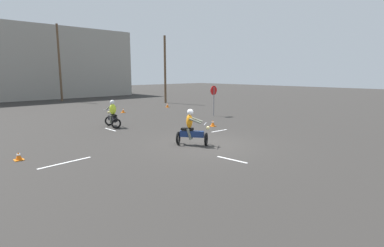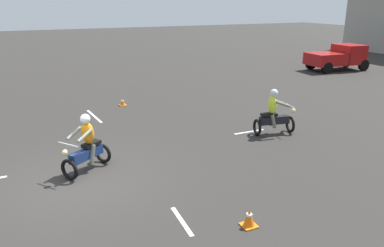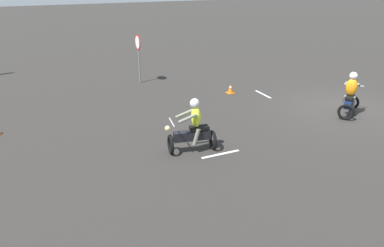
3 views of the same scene
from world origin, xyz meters
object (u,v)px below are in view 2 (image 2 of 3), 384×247
Objects in this scene: pickup_truck at (338,57)px; traffic_cone_near_left at (123,102)px; traffic_cone_mid_center at (249,218)px; motorcycle_rider_background at (274,115)px; motorcycle_rider_foreground at (87,147)px.

traffic_cone_near_left is at bearing -75.50° from pickup_truck.
traffic_cone_near_left is 0.79× the size of traffic_cone_mid_center.
pickup_truck is (-8.93, 12.15, 0.20)m from motorcycle_rider_background.
pickup_truck reaches higher than motorcycle_rider_foreground.
traffic_cone_mid_center is (13.52, -16.19, -0.73)m from pickup_truck.
traffic_cone_near_left is at bearing -136.54° from motorcycle_rider_background.
motorcycle_rider_background is 4.11× the size of traffic_cone_mid_center.
motorcycle_rider_foreground is 6.99m from traffic_cone_near_left.
pickup_truck is at bearing 100.01° from traffic_cone_near_left.
traffic_cone_mid_center reaches higher than traffic_cone_near_left.
motorcycle_rider_foreground is 0.39× the size of pickup_truck.
pickup_truck reaches higher than traffic_cone_mid_center.
traffic_cone_near_left is (-6.10, -3.89, -0.57)m from motorcycle_rider_background.
pickup_truck is 10.56× the size of traffic_cone_mid_center.
motorcycle_rider_foreground reaches higher than traffic_cone_near_left.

